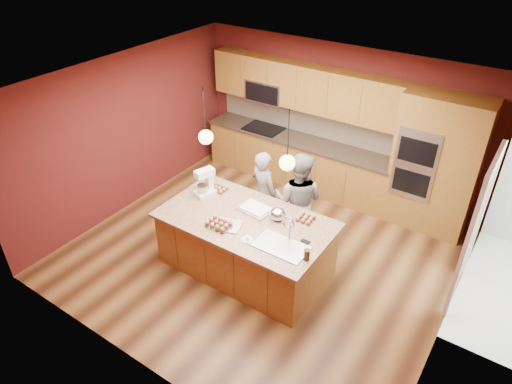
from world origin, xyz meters
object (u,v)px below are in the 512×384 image
Objects in this scene: person_right at (298,201)px; island at (247,244)px; stand_mixer at (205,184)px; mixing_bowl at (278,214)px; person_left at (264,193)px.

island is at bearing 60.09° from person_right.
mixing_bowl is at bearing 21.24° from stand_mixer.
person_right is at bearing 50.70° from stand_mixer.
person_left is 0.64m from person_right.
person_right is 7.21× the size of mixing_bowl.
island is 1.52× the size of person_right.
person_left reaches higher than island.
stand_mixer reaches higher than island.
person_left is 3.43× the size of stand_mixer.
island is 10.94× the size of mixing_bowl.
mixing_bowl is at bearing 33.77° from island.
person_right is 1.45m from stand_mixer.
person_right is (0.31, 0.94, 0.35)m from island.
person_right is 3.80× the size of stand_mixer.
person_left is at bearing 134.56° from mixing_bowl.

